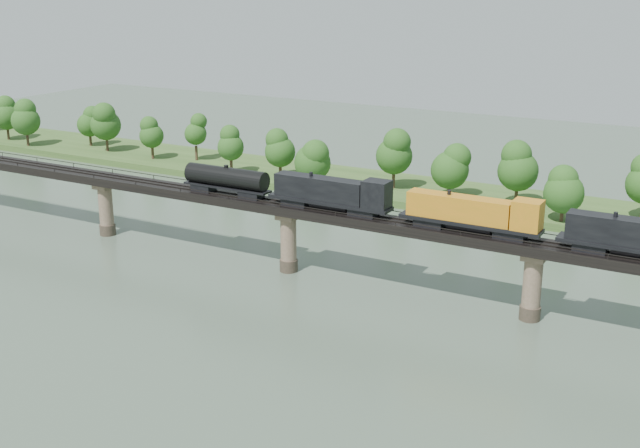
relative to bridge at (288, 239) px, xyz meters
The scene contains 6 objects.
ground 30.49m from the bridge, 90.00° to the right, with size 400.00×400.00×0.00m, color #3B4B3D.
far_bank 55.20m from the bridge, 90.00° to the left, with size 300.00×24.00×1.60m, color #314F1F.
bridge is the anchor object (origin of this frame).
bridge_superstructure 6.33m from the bridge, 90.00° to the left, with size 220.00×4.90×0.75m.
far_treeline 51.30m from the bridge, 99.23° to the left, with size 289.06×17.54×13.60m.
freight_train 24.60m from the bridge, ahead, with size 83.74×3.26×5.76m.
Camera 1 is at (65.43, -75.67, 46.26)m, focal length 45.00 mm.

